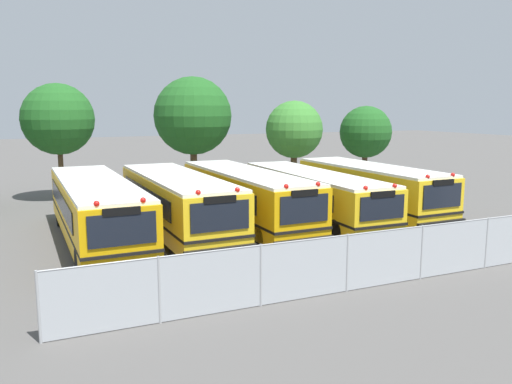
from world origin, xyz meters
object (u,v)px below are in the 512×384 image
Objects in this scene: school_bus_1 at (177,202)px; school_bus_3 at (313,195)px; school_bus_2 at (245,197)px; tree_4 at (367,131)px; school_bus_4 at (370,188)px; tree_2 at (193,116)px; tree_1 at (59,119)px; tree_3 at (295,130)px; school_bus_0 at (96,208)px.

school_bus_1 reaches higher than school_bus_3.
tree_4 reaches higher than school_bus_2.
school_bus_4 is 1.33× the size of tree_2.
school_bus_2 is at bearing -145.94° from tree_4.
school_bus_3 is 1.48× the size of tree_2.
school_bus_1 is 12.18m from tree_1.
tree_2 is (4.39, 11.77, 3.41)m from school_bus_1.
school_bus_4 is 1.68× the size of tree_3.
tree_3 is (14.24, -2.22, -0.79)m from tree_1.
school_bus_0 is 1.06× the size of school_bus_3.
tree_3 is at bearing -130.49° from school_bus_2.
tree_4 is (6.19, 8.88, 2.41)m from school_bus_4.
tree_1 is at bearing -175.25° from tree_2.
tree_1 is at bearing -71.96° from school_bus_1.
tree_2 is (8.20, 0.68, 0.11)m from tree_1.
tree_3 is at bearing -94.93° from school_bus_4.
tree_1 is at bearing -40.52° from school_bus_4.
tree_3 reaches higher than school_bus_2.
school_bus_1 is 6.51m from school_bus_3.
school_bus_4 is 17.96m from tree_1.
school_bus_3 is at bearing -79.91° from tree_2.
school_bus_1 reaches higher than school_bus_0.
tree_2 reaches higher than tree_1.
school_bus_1 is at bearing -0.30° from school_bus_3.
school_bus_4 is (9.81, -0.14, -0.01)m from school_bus_1.
tree_4 is at bearing -1.24° from tree_3.
tree_1 reaches higher than school_bus_3.
school_bus_1 is 18.40m from tree_4.
school_bus_1 is 9.81m from school_bus_4.
tree_2 reaches higher than tree_4.
tree_4 reaches higher than school_bus_1.
school_bus_2 is 1.93× the size of tree_4.
school_bus_3 is at bearing -136.84° from tree_4.
school_bus_2 is 1.09× the size of school_bus_4.
school_bus_2 is at bearing -57.64° from tree_1.
tree_2 reaches higher than tree_3.
school_bus_2 reaches higher than school_bus_3.
school_bus_1 is 1.77× the size of tree_3.
tree_3 is at bearing -148.30° from school_bus_0.
school_bus_2 is at bearing -179.71° from school_bus_1.
school_bus_4 is 9.37m from tree_3.
school_bus_2 is 1.82× the size of tree_3.
school_bus_1 is at bearing 0.26° from school_bus_2.
tree_2 is 6.76m from tree_3.
school_bus_4 is (6.65, -0.21, -0.02)m from school_bus_2.
school_bus_0 is 1.11× the size of school_bus_1.
tree_1 reaches higher than school_bus_4.
tree_2 is at bearing -66.55° from school_bus_4.
school_bus_1 is at bearing -71.00° from tree_1.
school_bus_2 is at bearing -95.96° from tree_2.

